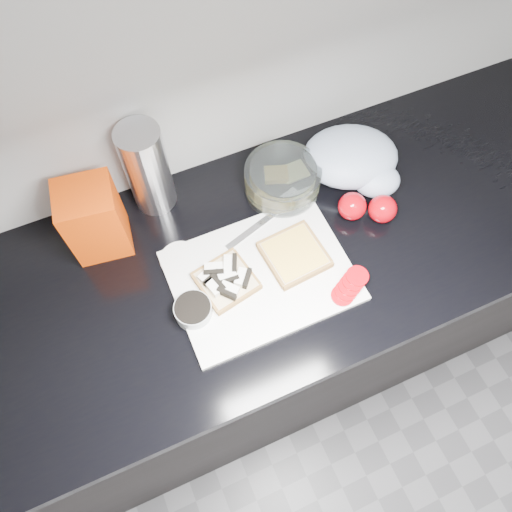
{
  "coord_description": "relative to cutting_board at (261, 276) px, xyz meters",
  "views": [
    {
      "loc": [
        -0.32,
        0.7,
        1.93
      ],
      "look_at": [
        -0.11,
        1.17,
        0.95
      ],
      "focal_mm": 35.0,
      "sensor_mm": 36.0,
      "label": 1
    }
  ],
  "objects": [
    {
      "name": "grocery_bag",
      "position": [
        0.33,
        0.18,
        0.04
      ],
      "size": [
        0.29,
        0.27,
        0.1
      ],
      "rotation": [
        0.0,
        0.0,
        -0.33
      ],
      "color": "#A8B5CF",
      "rests_on": "countertop"
    },
    {
      "name": "knife",
      "position": [
        0.08,
        0.13,
        0.01
      ],
      "size": [
        0.21,
        0.08,
        0.01
      ],
      "rotation": [
        0.0,
        0.0,
        0.3
      ],
      "color": "silver",
      "rests_on": "cutting_board"
    },
    {
      "name": "bread_left",
      "position": [
        -0.08,
        0.01,
        0.02
      ],
      "size": [
        0.14,
        0.14,
        0.04
      ],
      "rotation": [
        0.0,
        0.0,
        0.2
      ],
      "color": "#C5B18B",
      "rests_on": "cutting_board"
    },
    {
      "name": "countertop",
      "position": [
        0.11,
        0.06,
        -0.03
      ],
      "size": [
        3.5,
        0.64,
        0.04
      ],
      "primitive_type": "cube",
      "color": "black",
      "rests_on": "base_cabinet"
    },
    {
      "name": "steel_canister",
      "position": [
        -0.15,
        0.3,
        0.11
      ],
      "size": [
        0.1,
        0.1,
        0.24
      ],
      "primitive_type": "cylinder",
      "color": "silver",
      "rests_on": "countertop"
    },
    {
      "name": "tomato_slices",
      "position": [
        0.17,
        -0.11,
        0.02
      ],
      "size": [
        0.11,
        0.09,
        0.02
      ],
      "rotation": [
        0.0,
        0.0,
        -0.01
      ],
      "color": "#AB030D",
      "rests_on": "cutting_board"
    },
    {
      "name": "seed_tub",
      "position": [
        -0.17,
        -0.02,
        0.02
      ],
      "size": [
        0.08,
        0.08,
        0.04
      ],
      "color": "#ADB2B2",
      "rests_on": "countertop"
    },
    {
      "name": "glass_bowl",
      "position": [
        0.15,
        0.2,
        0.03
      ],
      "size": [
        0.19,
        0.19,
        0.08
      ],
      "rotation": [
        0.0,
        0.0,
        -0.36
      ],
      "color": "silver",
      "rests_on": "countertop"
    },
    {
      "name": "cutting_board",
      "position": [
        0.0,
        0.0,
        0.0
      ],
      "size": [
        0.4,
        0.3,
        0.01
      ],
      "primitive_type": "cube",
      "color": "white",
      "rests_on": "countertop"
    },
    {
      "name": "whole_tomatoes",
      "position": [
        0.3,
        0.05,
        0.03
      ],
      "size": [
        0.13,
        0.1,
        0.07
      ],
      "rotation": [
        0.0,
        0.0,
        -0.2
      ],
      "color": "#AB030D",
      "rests_on": "countertop"
    },
    {
      "name": "bread_right",
      "position": [
        0.09,
        0.01,
        0.02
      ],
      "size": [
        0.15,
        0.15,
        0.02
      ],
      "rotation": [
        0.0,
        0.0,
        0.08
      ],
      "color": "#C5B18B",
      "rests_on": "cutting_board"
    },
    {
      "name": "tub_lid",
      "position": [
        -0.15,
        0.12,
        -0.0
      ],
      "size": [
        0.11,
        0.11,
        0.01
      ],
      "primitive_type": "cylinder",
      "rotation": [
        0.0,
        0.0,
        -0.27
      ],
      "color": "white",
      "rests_on": "countertop"
    },
    {
      "name": "base_cabinet",
      "position": [
        0.11,
        0.06,
        -0.48
      ],
      "size": [
        3.5,
        0.6,
        0.86
      ],
      "primitive_type": "cube",
      "color": "black",
      "rests_on": "ground"
    },
    {
      "name": "bread_bag",
      "position": [
        -0.3,
        0.24,
        0.09
      ],
      "size": [
        0.14,
        0.13,
        0.19
      ],
      "primitive_type": "cube",
      "rotation": [
        0.0,
        0.0,
        -0.14
      ],
      "color": "#DB4603",
      "rests_on": "countertop"
    }
  ]
}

